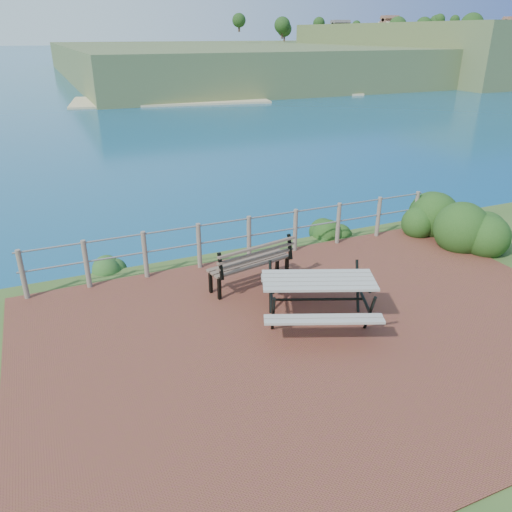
# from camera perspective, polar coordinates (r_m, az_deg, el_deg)

# --- Properties ---
(ground) EXTENTS (10.00, 7.00, 0.12)m
(ground) POSITION_cam_1_polar(r_m,az_deg,el_deg) (8.60, 7.98, -8.90)
(ground) COLOR brown
(ground) RESTS_ON ground
(ocean) EXTENTS (1200.00, 1200.00, 0.00)m
(ocean) POSITION_cam_1_polar(r_m,az_deg,el_deg) (206.16, -24.04, 20.99)
(ocean) COLOR #157282
(ocean) RESTS_ON ground
(safety_railing) EXTENTS (9.40, 0.10, 1.00)m
(safety_railing) POSITION_cam_1_polar(r_m,az_deg,el_deg) (10.99, -0.81, 2.36)
(safety_railing) COLOR #6B5B4C
(safety_railing) RESTS_ON ground
(distant_bay) EXTENTS (290.00, 232.36, 24.00)m
(distant_bay) POSITION_cam_1_polar(r_m,az_deg,el_deg) (273.69, 18.19, 21.81)
(distant_bay) COLOR #485B2D
(distant_bay) RESTS_ON ground
(picnic_table) EXTENTS (2.07, 1.56, 0.81)m
(picnic_table) POSITION_cam_1_polar(r_m,az_deg,el_deg) (8.69, 7.08, -4.47)
(picnic_table) COLOR gray
(picnic_table) RESTS_ON ground
(park_bench) EXTENTS (1.80, 0.77, 0.98)m
(park_bench) POSITION_cam_1_polar(r_m,az_deg,el_deg) (9.78, -0.72, -0.02)
(park_bench) COLOR brown
(park_bench) RESTS_ON ground
(shrub_right_front) EXTENTS (1.28, 1.28, 1.82)m
(shrub_right_front) POSITION_cam_1_polar(r_m,az_deg,el_deg) (12.66, 23.90, 0.42)
(shrub_right_front) COLOR #1B4114
(shrub_right_front) RESTS_ON ground
(shrub_right_edge) EXTENTS (1.23, 1.23, 1.75)m
(shrub_right_edge) POSITION_cam_1_polar(r_m,az_deg,el_deg) (13.70, 18.12, 3.06)
(shrub_right_edge) COLOR #1B4114
(shrub_right_edge) RESTS_ON ground
(shrub_lip_west) EXTENTS (0.75, 0.75, 0.48)m
(shrub_lip_west) POSITION_cam_1_polar(r_m,az_deg,el_deg) (11.20, -16.06, -1.40)
(shrub_lip_west) COLOR #25541F
(shrub_lip_west) RESTS_ON ground
(shrub_lip_east) EXTENTS (0.80, 0.80, 0.55)m
(shrub_lip_east) POSITION_cam_1_polar(r_m,az_deg,el_deg) (12.87, 8.30, 2.70)
(shrub_lip_east) COLOR #1B4114
(shrub_lip_east) RESTS_ON ground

